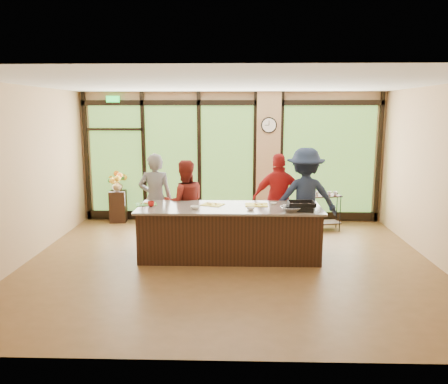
# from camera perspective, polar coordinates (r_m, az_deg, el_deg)

# --- Properties ---
(floor) EXTENTS (7.00, 7.00, 0.00)m
(floor) POSITION_cam_1_polar(r_m,az_deg,el_deg) (7.60, 0.67, -9.20)
(floor) COLOR brown
(floor) RESTS_ON ground
(ceiling) EXTENTS (7.00, 7.00, 0.00)m
(ceiling) POSITION_cam_1_polar(r_m,az_deg,el_deg) (7.17, 0.73, 13.99)
(ceiling) COLOR silver
(ceiling) RESTS_ON back_wall
(back_wall) EXTENTS (7.00, 0.00, 7.00)m
(back_wall) POSITION_cam_1_polar(r_m,az_deg,el_deg) (10.21, 0.98, 4.54)
(back_wall) COLOR tan
(back_wall) RESTS_ON floor
(left_wall) EXTENTS (0.00, 6.00, 6.00)m
(left_wall) POSITION_cam_1_polar(r_m,az_deg,el_deg) (8.09, -24.95, 1.97)
(left_wall) COLOR tan
(left_wall) RESTS_ON floor
(right_wall) EXTENTS (0.00, 6.00, 6.00)m
(right_wall) POSITION_cam_1_polar(r_m,az_deg,el_deg) (7.99, 26.69, 1.73)
(right_wall) COLOR tan
(right_wall) RESTS_ON floor
(window_wall) EXTENTS (6.90, 0.12, 3.00)m
(window_wall) POSITION_cam_1_polar(r_m,az_deg,el_deg) (10.18, 1.90, 3.92)
(window_wall) COLOR tan
(window_wall) RESTS_ON floor
(island_base) EXTENTS (3.10, 1.00, 0.88)m
(island_base) POSITION_cam_1_polar(r_m,az_deg,el_deg) (7.76, 0.72, -5.39)
(island_base) COLOR black
(island_base) RESTS_ON floor
(countertop) EXTENTS (3.20, 1.10, 0.04)m
(countertop) POSITION_cam_1_polar(r_m,az_deg,el_deg) (7.64, 0.73, -2.07)
(countertop) COLOR gray
(countertop) RESTS_ON island_base
(wall_clock) EXTENTS (0.36, 0.04, 0.36)m
(wall_clock) POSITION_cam_1_polar(r_m,az_deg,el_deg) (10.06, 5.89, 8.68)
(wall_clock) COLOR black
(wall_clock) RESTS_ON window_wall
(cook_left) EXTENTS (0.69, 0.50, 1.78)m
(cook_left) POSITION_cam_1_polar(r_m,az_deg,el_deg) (8.56, -8.94, -0.90)
(cook_left) COLOR slate
(cook_left) RESTS_ON floor
(cook_midleft) EXTENTS (0.95, 0.82, 1.66)m
(cook_midleft) POSITION_cam_1_polar(r_m,az_deg,el_deg) (8.42, -5.16, -1.43)
(cook_midleft) COLOR maroon
(cook_midleft) RESTS_ON floor
(cook_midright) EXTENTS (1.06, 0.49, 1.78)m
(cook_midright) POSITION_cam_1_polar(r_m,az_deg,el_deg) (8.46, 7.21, -0.99)
(cook_midright) COLOR #AE1B1A
(cook_midright) RESTS_ON floor
(cook_right) EXTENTS (1.23, 0.71, 1.90)m
(cook_right) POSITION_cam_1_polar(r_m,az_deg,el_deg) (8.39, 10.52, -0.76)
(cook_right) COLOR #1B253C
(cook_right) RESTS_ON floor
(roasting_pan) EXTENTS (0.52, 0.45, 0.08)m
(roasting_pan) POSITION_cam_1_polar(r_m,az_deg,el_deg) (7.47, 10.05, -2.06)
(roasting_pan) COLOR black
(roasting_pan) RESTS_ON countertop
(mixing_bowl) EXTENTS (0.37, 0.37, 0.08)m
(mixing_bowl) POSITION_cam_1_polar(r_m,az_deg,el_deg) (7.36, 8.69, -2.19)
(mixing_bowl) COLOR silver
(mixing_bowl) RESTS_ON countertop
(cutting_board_left) EXTENTS (0.42, 0.36, 0.01)m
(cutting_board_left) POSITION_cam_1_polar(r_m,az_deg,el_deg) (7.93, -10.16, -1.58)
(cutting_board_left) COLOR green
(cutting_board_left) RESTS_ON countertop
(cutting_board_center) EXTENTS (0.44, 0.40, 0.01)m
(cutting_board_center) POSITION_cam_1_polar(r_m,az_deg,el_deg) (7.78, -1.52, -1.64)
(cutting_board_center) COLOR yellow
(cutting_board_center) RESTS_ON countertop
(cutting_board_right) EXTENTS (0.41, 0.31, 0.01)m
(cutting_board_right) POSITION_cam_1_polar(r_m,az_deg,el_deg) (7.78, 4.27, -1.68)
(cutting_board_right) COLOR yellow
(cutting_board_right) RESTS_ON countertop
(prep_bowl_near) EXTENTS (0.20, 0.20, 0.05)m
(prep_bowl_near) POSITION_cam_1_polar(r_m,az_deg,el_deg) (7.46, -3.82, -2.04)
(prep_bowl_near) COLOR white
(prep_bowl_near) RESTS_ON countertop
(prep_bowl_mid) EXTENTS (0.15, 0.15, 0.04)m
(prep_bowl_mid) POSITION_cam_1_polar(r_m,az_deg,el_deg) (7.41, 3.50, -2.17)
(prep_bowl_mid) COLOR white
(prep_bowl_mid) RESTS_ON countertop
(prep_bowl_far) EXTENTS (0.15, 0.15, 0.03)m
(prep_bowl_far) POSITION_cam_1_polar(r_m,az_deg,el_deg) (7.88, 6.44, -1.49)
(prep_bowl_far) COLOR white
(prep_bowl_far) RESTS_ON countertop
(red_ramekin) EXTENTS (0.15, 0.15, 0.09)m
(red_ramekin) POSITION_cam_1_polar(r_m,az_deg,el_deg) (7.74, -9.51, -1.55)
(red_ramekin) COLOR #AB1411
(red_ramekin) RESTS_ON countertop
(flower_stand) EXTENTS (0.40, 0.40, 0.74)m
(flower_stand) POSITION_cam_1_polar(r_m,az_deg,el_deg) (10.52, -13.65, -1.83)
(flower_stand) COLOR black
(flower_stand) RESTS_ON floor
(flower_vase) EXTENTS (0.32, 0.32, 0.27)m
(flower_vase) POSITION_cam_1_polar(r_m,az_deg,el_deg) (10.42, -13.77, 0.87)
(flower_vase) COLOR olive
(flower_vase) RESTS_ON flower_stand
(bar_cart) EXTENTS (0.69, 0.49, 0.85)m
(bar_cart) POSITION_cam_1_polar(r_m,az_deg,el_deg) (9.76, 13.11, -1.89)
(bar_cart) COLOR black
(bar_cart) RESTS_ON floor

